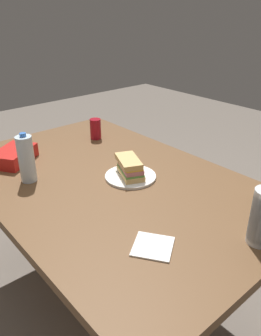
{
  "coord_description": "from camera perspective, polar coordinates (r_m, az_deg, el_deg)",
  "views": [
    {
      "loc": [
        -1.1,
        0.81,
        1.48
      ],
      "look_at": [
        -0.06,
        -0.09,
        0.8
      ],
      "focal_mm": 35.47,
      "sensor_mm": 36.0,
      "label": 1
    }
  ],
  "objects": [
    {
      "name": "soda_can_red",
      "position": [
        2.02,
        -6.03,
        6.7
      ],
      "size": [
        0.07,
        0.07,
        0.12
      ],
      "primitive_type": "cylinder",
      "color": "maroon",
      "rests_on": "dining_table"
    },
    {
      "name": "water_bottle_spare",
      "position": [
        1.56,
        -17.46,
        1.51
      ],
      "size": [
        0.07,
        0.07,
        0.23
      ],
      "color": "silver",
      "rests_on": "dining_table"
    },
    {
      "name": "ground_plane",
      "position": [
        2.02,
        -3.17,
        -21.06
      ],
      "size": [
        8.0,
        8.0,
        0.0
      ],
      "primitive_type": "plane",
      "color": "#70665B"
    },
    {
      "name": "paper_plate",
      "position": [
        1.56,
        -0.0,
        -1.45
      ],
      "size": [
        0.24,
        0.24,
        0.01
      ],
      "primitive_type": "cylinder",
      "color": "white",
      "rests_on": "dining_table"
    },
    {
      "name": "sandwich",
      "position": [
        1.54,
        -0.11,
        0.14
      ],
      "size": [
        0.21,
        0.15,
        0.08
      ],
      "color": "#DBB26B",
      "rests_on": "paper_plate"
    },
    {
      "name": "paper_napkin",
      "position": [
        1.14,
        3.87,
        -13.29
      ],
      "size": [
        0.18,
        0.18,
        0.01
      ],
      "primitive_type": "cube",
      "rotation": [
        0.0,
        0.0,
        3.74
      ],
      "color": "white",
      "rests_on": "dining_table"
    },
    {
      "name": "chip_bag",
      "position": [
        1.8,
        -19.39,
        2.01
      ],
      "size": [
        0.25,
        0.27,
        0.07
      ],
      "primitive_type": "cube",
      "rotation": [
        0.0,
        0.0,
        5.31
      ],
      "color": "red",
      "rests_on": "dining_table"
    },
    {
      "name": "dining_table",
      "position": [
        1.6,
        -3.75,
        -4.59
      ],
      "size": [
        1.6,
        1.03,
        0.75
      ],
      "color": "brown",
      "rests_on": "ground_plane"
    }
  ]
}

